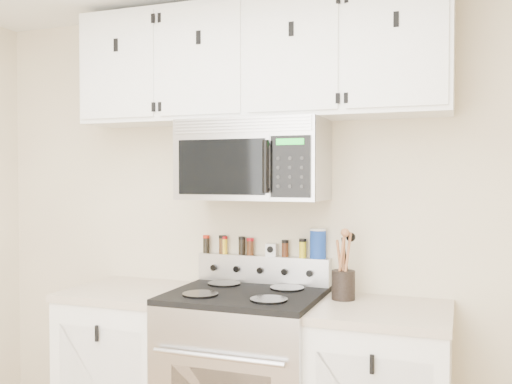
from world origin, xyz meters
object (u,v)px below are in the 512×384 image
(range, at_px, (245,381))
(salt_canister, at_px, (318,243))
(utensil_crock, at_px, (343,283))
(microwave, at_px, (254,160))

(range, xyz_separation_m, salt_canister, (0.31, 0.28, 0.69))
(utensil_crock, relative_size, salt_canister, 2.12)
(microwave, relative_size, utensil_crock, 2.22)
(salt_canister, bearing_deg, range, -137.91)
(microwave, relative_size, salt_canister, 4.70)
(utensil_crock, bearing_deg, microwave, -179.36)
(range, distance_m, utensil_crock, 0.72)
(range, relative_size, salt_canister, 6.80)
(range, distance_m, microwave, 1.15)
(range, xyz_separation_m, microwave, (0.00, 0.13, 1.14))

